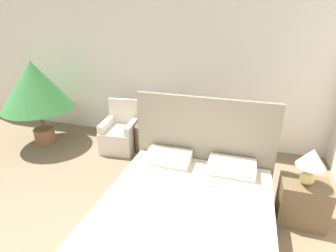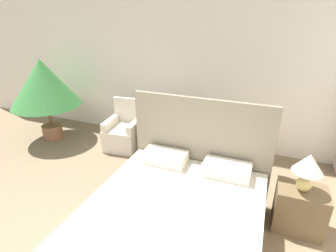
% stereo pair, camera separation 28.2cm
% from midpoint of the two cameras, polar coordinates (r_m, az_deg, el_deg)
% --- Properties ---
extents(wall_back, '(10.00, 0.06, 2.90)m').
position_cam_midpoint_polar(wall_back, '(5.00, 2.29, 12.91)').
color(wall_back, silver).
rests_on(wall_back, ground_plane).
extents(bed, '(1.84, 2.16, 1.40)m').
position_cam_midpoint_polar(bed, '(2.98, 4.09, -20.20)').
color(bed, '#8C7A5B').
rests_on(bed, ground_plane).
extents(armchair_near_window_left, '(0.66, 0.75, 0.88)m').
position_cam_midpoint_polar(armchair_near_window_left, '(5.00, -7.98, -1.63)').
color(armchair_near_window_left, beige).
rests_on(armchair_near_window_left, ground_plane).
extents(armchair_near_window_right, '(0.66, 0.75, 0.88)m').
position_cam_midpoint_polar(armchair_near_window_right, '(4.66, 1.62, -3.34)').
color(armchair_near_window_right, beige).
rests_on(armchair_near_window_right, ground_plane).
extents(potted_palm, '(1.30, 1.30, 1.60)m').
position_cam_midpoint_polar(potted_palm, '(5.46, -24.12, 8.30)').
color(potted_palm, brown).
rests_on(potted_palm, ground_plane).
extents(nightstand, '(0.54, 0.40, 0.54)m').
position_cam_midpoint_polar(nightstand, '(3.59, 28.73, -15.57)').
color(nightstand, brown).
rests_on(nightstand, ground_plane).
extents(table_lamp, '(0.32, 0.32, 0.45)m').
position_cam_midpoint_polar(table_lamp, '(3.26, 30.44, -7.71)').
color(table_lamp, tan).
rests_on(table_lamp, nightstand).
extents(side_table, '(0.30, 0.30, 0.50)m').
position_cam_midpoint_polar(side_table, '(4.83, -3.26, -2.51)').
color(side_table, brown).
rests_on(side_table, ground_plane).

